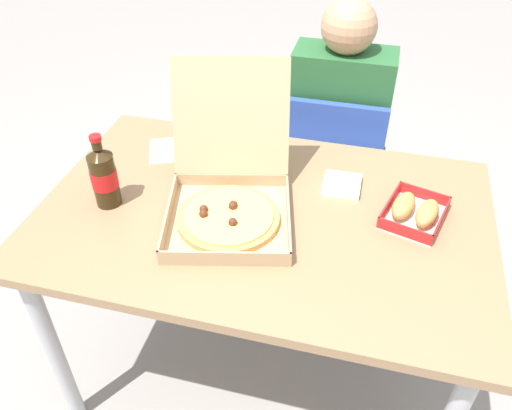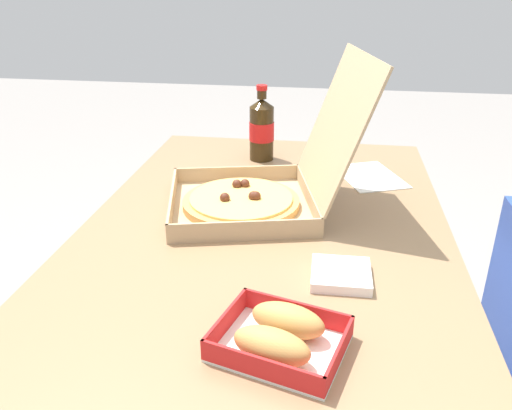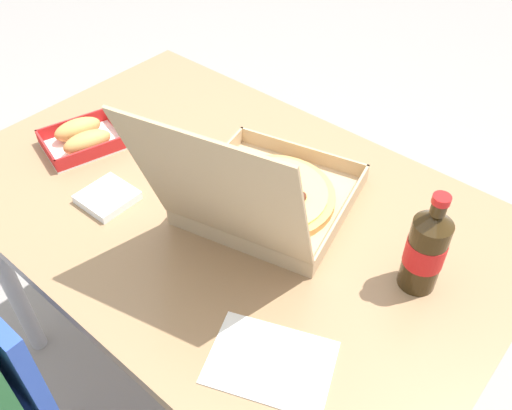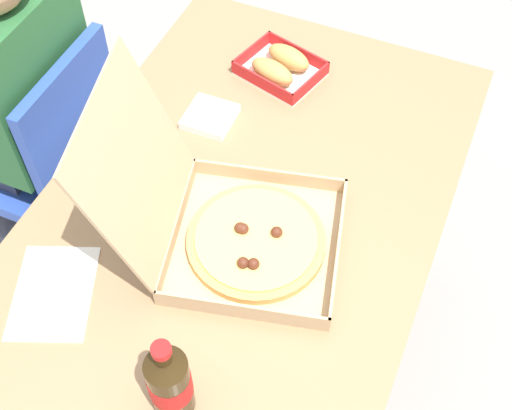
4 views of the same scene
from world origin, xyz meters
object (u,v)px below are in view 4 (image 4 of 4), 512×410
Objects in this scene: napkin_pile at (210,117)px; paper_menu at (54,292)px; diner_person at (11,93)px; chair at (50,153)px; cola_bottle at (170,382)px; bread_side_box at (280,66)px; pizza_box_open at (235,228)px.

paper_menu is at bearing 171.81° from napkin_pile.
paper_menu is at bearing -135.75° from diner_person.
diner_person reaches higher than paper_menu.
cola_bottle is (-0.57, -0.72, 0.36)m from chair.
paper_menu is at bearing -139.62° from chair.
paper_menu is (0.10, 0.32, -0.09)m from cola_bottle.
bread_side_box is at bearing -35.00° from paper_menu.
paper_menu is (-0.47, -0.46, 0.06)m from diner_person.
napkin_pile is at bearing -30.46° from paper_menu.
chair reaches higher than paper_menu.
cola_bottle is (-0.35, -0.04, 0.04)m from pizza_box_open.
paper_menu is 1.91× the size of napkin_pile.
pizza_box_open is 4.70× the size of napkin_pile.
napkin_pile is at bearing 34.08° from pizza_box_open.
pizza_box_open reaches higher than chair.
napkin_pile is (0.64, 0.24, -0.08)m from cola_bottle.
cola_bottle is at bearing -130.11° from paper_menu.
diner_person reaches higher than napkin_pile.
chair is 0.99m from cola_bottle.
bread_side_box is 0.87m from cola_bottle.
chair is at bearing 51.40° from cola_bottle.
diner_person is 0.66m from paper_menu.
cola_bottle is at bearing -126.44° from diner_person.
cola_bottle is 2.04× the size of napkin_pile.
diner_person is at bearing 53.56° from cola_bottle.
chair is 0.21m from diner_person.
chair is at bearing 116.06° from bread_side_box.
pizza_box_open reaches higher than napkin_pile.
paper_menu is at bearing 167.26° from bread_side_box.
chair is at bearing 71.60° from pizza_box_open.
paper_menu is (-0.47, -0.40, 0.27)m from chair.
bread_side_box is 1.00× the size of cola_bottle.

